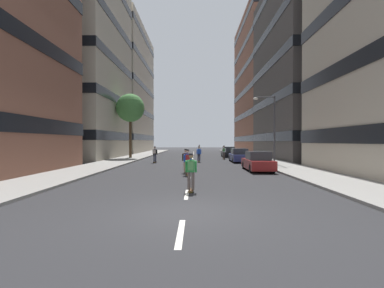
# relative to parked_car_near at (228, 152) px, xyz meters

# --- Properties ---
(ground_plane) EXTENTS (146.29, 146.29, 0.00)m
(ground_plane) POSITION_rel_parked_car_near_xyz_m (-5.23, -7.13, -0.70)
(ground_plane) COLOR #28282B
(sidewalk_left) EXTENTS (3.78, 67.05, 0.14)m
(sidewalk_left) POSITION_rel_parked_car_near_xyz_m (-13.55, -4.08, -0.63)
(sidewalk_left) COLOR gray
(sidewalk_left) RESTS_ON ground_plane
(sidewalk_right) EXTENTS (3.78, 67.05, 0.14)m
(sidewalk_right) POSITION_rel_parked_car_near_xyz_m (3.09, -4.08, -0.63)
(sidewalk_right) COLOR gray
(sidewalk_right) RESTS_ON ground_plane
(lane_markings) EXTENTS (0.16, 57.20, 0.01)m
(lane_markings) POSITION_rel_parked_car_near_xyz_m (-5.23, -6.01, -0.70)
(lane_markings) COLOR silver
(lane_markings) RESTS_ON ground_plane
(building_left_mid) EXTENTS (14.61, 16.51, 34.98)m
(building_left_mid) POSITION_rel_parked_car_near_xyz_m (-22.68, -3.11, 16.88)
(building_left_mid) COLOR #BCB29E
(building_left_mid) RESTS_ON ground_plane
(building_left_far) EXTENTS (14.61, 22.87, 25.96)m
(building_left_far) POSITION_rel_parked_car_near_xyz_m (-22.68, 17.65, 12.37)
(building_left_far) COLOR #BCB29E
(building_left_far) RESTS_ON ground_plane
(building_right_mid) EXTENTS (14.61, 19.02, 24.01)m
(building_right_mid) POSITION_rel_parked_car_near_xyz_m (12.22, -3.11, 11.40)
(building_right_mid) COLOR #4C4744
(building_right_mid) RESTS_ON ground_plane
(building_right_far) EXTENTS (14.61, 22.78, 28.35)m
(building_right_far) POSITION_rel_parked_car_near_xyz_m (12.22, 17.65, 13.57)
(building_right_far) COLOR brown
(building_right_far) RESTS_ON ground_plane
(parked_car_near) EXTENTS (1.82, 4.40, 1.52)m
(parked_car_near) POSITION_rel_parked_car_near_xyz_m (0.00, 0.00, 0.00)
(parked_car_near) COLOR black
(parked_car_near) RESTS_ON ground_plane
(parked_car_mid) EXTENTS (1.82, 4.40, 1.52)m
(parked_car_mid) POSITION_rel_parked_car_near_xyz_m (0.00, -18.94, 0.00)
(parked_car_mid) COLOR maroon
(parked_car_mid) RESTS_ON ground_plane
(parked_car_far) EXTENTS (1.82, 4.40, 1.52)m
(parked_car_far) POSITION_rel_parked_car_near_xyz_m (0.00, -9.88, 0.00)
(parked_car_far) COLOR navy
(parked_car_far) RESTS_ON ground_plane
(street_tree_near) EXTENTS (3.75, 3.75, 8.51)m
(street_tree_near) POSITION_rel_parked_car_near_xyz_m (-13.55, -3.80, 6.03)
(street_tree_near) COLOR #4C3823
(street_tree_near) RESTS_ON sidewalk_left
(streetlamp_right) EXTENTS (2.13, 0.30, 6.50)m
(streetlamp_right) POSITION_rel_parked_car_near_xyz_m (2.34, -13.99, 3.44)
(streetlamp_right) COLOR #3F3F44
(streetlamp_right) RESTS_ON sidewalk_right
(skater_0) EXTENTS (0.54, 0.91, 1.78)m
(skater_0) POSITION_rel_parked_car_near_xyz_m (-4.27, 1.18, 0.29)
(skater_0) COLOR brown
(skater_0) RESTS_ON ground_plane
(skater_1) EXTENTS (0.54, 0.91, 1.78)m
(skater_1) POSITION_rel_parked_car_near_xyz_m (-5.55, -20.38, 0.32)
(skater_1) COLOR brown
(skater_1) RESTS_ON ground_plane
(skater_2) EXTENTS (0.54, 0.91, 1.78)m
(skater_2) POSITION_rel_parked_car_near_xyz_m (-5.38, -21.78, 0.32)
(skater_2) COLOR brown
(skater_2) RESTS_ON ground_plane
(skater_3) EXTENTS (0.55, 0.92, 1.78)m
(skater_3) POSITION_rel_parked_car_near_xyz_m (-1.16, -4.72, 0.32)
(skater_3) COLOR brown
(skater_3) RESTS_ON ground_plane
(skater_4) EXTENTS (0.53, 0.90, 1.78)m
(skater_4) POSITION_rel_parked_car_near_xyz_m (-4.46, -9.77, 0.29)
(skater_4) COLOR brown
(skater_4) RESTS_ON ground_plane
(skater_5) EXTENTS (0.56, 0.92, 1.78)m
(skater_5) POSITION_rel_parked_car_near_xyz_m (-9.23, -10.90, 0.32)
(skater_5) COLOR brown
(skater_5) RESTS_ON ground_plane
(skater_6) EXTENTS (0.54, 0.91, 1.78)m
(skater_6) POSITION_rel_parked_car_near_xyz_m (-5.06, -27.88, 0.32)
(skater_6) COLOR brown
(skater_6) RESTS_ON ground_plane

